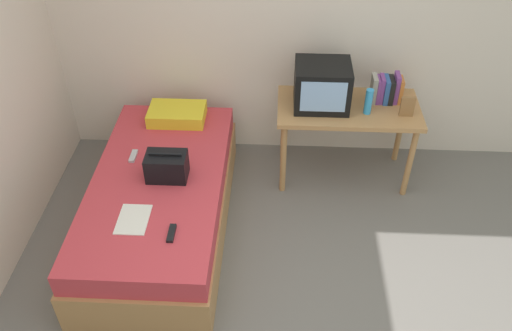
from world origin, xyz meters
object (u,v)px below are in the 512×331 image
handbag (167,166)px  water_bottle (369,102)px  bed (161,203)px  book_row (386,89)px  remote_dark (172,233)px  tv (322,85)px  pillow (177,114)px  desk (348,115)px  remote_silver (133,156)px  picture_frame (407,107)px  magazine (133,219)px

handbag → water_bottle: bearing=22.2°
bed → book_row: bearing=25.0°
remote_dark → water_bottle: bearing=40.9°
tv → water_bottle: tv is taller
bed → pillow: pillow is taller
desk → remote_dark: size_ratio=7.44×
pillow → remote_silver: 0.59m
remote_dark → tv: bearing=51.9°
bed → remote_dark: (0.21, -0.57, 0.27)m
pillow → desk: bearing=-1.6°
water_bottle → book_row: 0.25m
bed → tv: tv is taller
bed → tv: 1.58m
picture_frame → tv: bearing=169.0°
remote_silver → remote_dark: bearing=-61.3°
book_row → handbag: book_row is taller
picture_frame → pillow: size_ratio=0.36×
desk → remote_silver: desk is taller
handbag → remote_silver: handbag is taller
remote_silver → desk: bearing=16.2°
pillow → handbag: bearing=-86.1°
tv → picture_frame: size_ratio=2.59×
desk → picture_frame: (0.44, -0.12, 0.18)m
desk → magazine: bearing=-142.7°
picture_frame → remote_dark: bearing=-145.2°
pillow → handbag: (0.05, -0.75, 0.05)m
water_bottle → book_row: size_ratio=0.86×
picture_frame → magazine: size_ratio=0.58×
tv → magazine: (-1.31, -1.19, -0.38)m
water_bottle → picture_frame: size_ratio=1.26×
desk → pillow: desk is taller
bed → remote_dark: remote_dark is taller
bed → desk: size_ratio=1.72×
book_row → pillow: 1.76m
desk → book_row: book_row is taller
water_bottle → picture_frame: (0.30, -0.02, -0.02)m
tv → water_bottle: 0.39m
picture_frame → water_bottle: bearing=175.3°
desk → magazine: desk is taller
water_bottle → handbag: 1.65m
remote_silver → water_bottle: bearing=12.4°
tv → remote_silver: 1.59m
magazine → remote_silver: (-0.15, 0.68, 0.01)m
handbag → magazine: size_ratio=1.03×
picture_frame → magazine: picture_frame is taller
bed → water_bottle: (1.60, 0.63, 0.57)m
book_row → handbag: (-1.68, -0.81, -0.22)m
book_row → handbag: 1.88m
tv → handbag: (-1.15, -0.73, -0.29)m
desk → tv: bearing=176.8°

